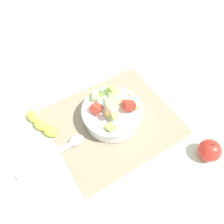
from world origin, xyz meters
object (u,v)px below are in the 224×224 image
Objects in this scene: salad_bowl at (112,113)px; banana_whole at (41,124)px; whole_apple at (210,150)px; serving_spoon at (62,149)px.

salad_bowl is 0.25m from banana_whole.
whole_apple reaches higher than banana_whole.
salad_bowl is 0.33m from whole_apple.
whole_apple is 0.56m from banana_whole.
whole_apple is 0.56× the size of banana_whole.
serving_spoon is 1.60× the size of banana_whole.
whole_apple is at bearing -33.71° from serving_spoon.
banana_whole is at bearing 137.03° from whole_apple.
serving_spoon is at bearing -79.99° from banana_whole.
serving_spoon is at bearing 146.29° from whole_apple.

